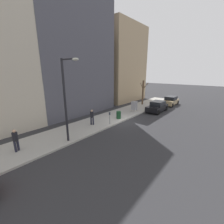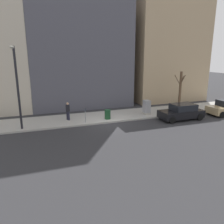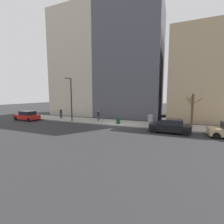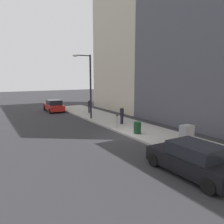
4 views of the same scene
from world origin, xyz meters
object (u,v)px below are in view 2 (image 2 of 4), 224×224
(streetlamp, at_px, (17,82))
(trash_bin, at_px, (108,114))
(utility_box, at_px, (147,107))
(office_block_center, at_px, (74,18))
(office_tower_left, at_px, (159,48))
(parking_meter, at_px, (85,114))
(pedestrian_near_meter, at_px, (68,110))
(parked_car_black, at_px, (181,112))
(bare_tree, at_px, (180,89))

(streetlamp, distance_m, trash_bin, 8.27)
(utility_box, height_order, office_block_center, office_block_center)
(streetlamp, xyz_separation_m, office_block_center, (10.98, -6.62, 6.52))
(office_tower_left, bearing_deg, parking_meter, 127.03)
(pedestrian_near_meter, xyz_separation_m, office_tower_left, (8.60, -14.54, 6.00))
(office_block_center, bearing_deg, pedestrian_near_meter, 164.28)
(parked_car_black, distance_m, parking_meter, 9.13)
(streetlamp, bearing_deg, parked_car_black, -95.74)
(utility_box, distance_m, streetlamp, 12.29)
(parked_car_black, xyz_separation_m, office_tower_left, (11.57, -4.23, 6.35))
(trash_bin, distance_m, office_tower_left, 15.92)
(utility_box, height_order, streetlamp, streetlamp)
(streetlamp, xyz_separation_m, pedestrian_near_meter, (1.53, -3.96, -2.93))
(trash_bin, distance_m, office_block_center, 14.38)
(parking_meter, distance_m, streetlamp, 6.09)
(trash_bin, relative_size, office_tower_left, 0.06)
(streetlamp, bearing_deg, utility_box, -85.09)
(bare_tree, distance_m, office_tower_left, 9.33)
(trash_bin, relative_size, office_block_center, 0.04)
(bare_tree, distance_m, pedestrian_near_meter, 12.88)
(parked_car_black, xyz_separation_m, trash_bin, (2.05, 6.76, -0.14))
(pedestrian_near_meter, distance_m, office_block_center, 13.62)
(pedestrian_near_meter, bearing_deg, parking_meter, 17.67)
(streetlamp, relative_size, office_tower_left, 0.46)
(parking_meter, distance_m, bare_tree, 11.74)
(parking_meter, height_order, pedestrian_near_meter, pedestrian_near_meter)
(streetlamp, bearing_deg, trash_bin, -85.30)
(bare_tree, xyz_separation_m, trash_bin, (-1.68, 9.24, -1.73))
(parking_meter, bearing_deg, streetlamp, 91.81)
(parked_car_black, bearing_deg, pedestrian_near_meter, 73.94)
(parked_car_black, relative_size, office_block_center, 0.20)
(parking_meter, distance_m, trash_bin, 2.30)
(utility_box, height_order, bare_tree, bare_tree)
(parking_meter, xyz_separation_m, bare_tree, (2.13, -11.47, 1.36))
(parking_meter, bearing_deg, office_block_center, -7.04)
(parked_car_black, xyz_separation_m, bare_tree, (3.73, -2.49, 1.60))
(bare_tree, bearing_deg, parked_car_black, 146.35)
(bare_tree, relative_size, pedestrian_near_meter, 2.48)
(pedestrian_near_meter, distance_m, office_tower_left, 17.93)
(streetlamp, distance_m, office_tower_left, 21.31)
(utility_box, xyz_separation_m, streetlamp, (-1.02, 11.83, 3.17))
(utility_box, relative_size, pedestrian_near_meter, 0.86)
(utility_box, bearing_deg, parking_meter, 97.39)
(utility_box, xyz_separation_m, office_block_center, (9.96, 5.22, 9.69))
(utility_box, relative_size, bare_tree, 0.35)
(parked_car_black, height_order, office_tower_left, office_tower_left)
(streetlamp, height_order, bare_tree, streetlamp)
(parked_car_black, height_order, trash_bin, parked_car_black)
(trash_bin, bearing_deg, parking_meter, 101.44)
(parking_meter, relative_size, streetlamp, 0.21)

